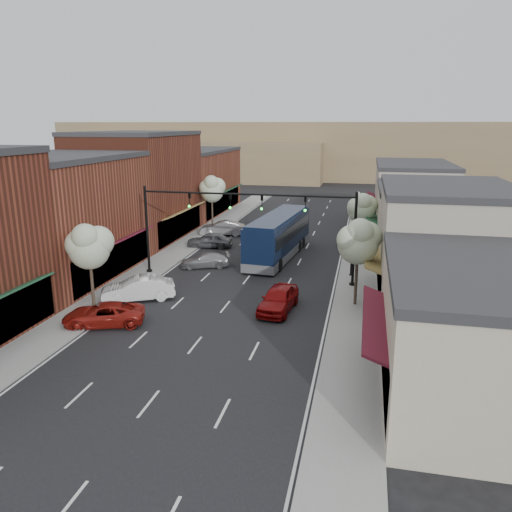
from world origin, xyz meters
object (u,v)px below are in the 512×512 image
Objects in this scene: signal_mast_left at (175,218)px; parked_car_b at (138,289)px; tree_left_near at (89,245)px; parked_car_c at (205,260)px; signal_mast_right at (322,224)px; coach_bus at (279,235)px; red_hatchback at (278,299)px; parked_car_d at (210,240)px; parked_car_a at (104,314)px; parked_car_e at (222,228)px; tree_right_near at (359,240)px; lamp_post_near at (352,240)px; tree_left_far at (212,189)px; lamp_post_far at (358,205)px; tree_right_far at (362,208)px.

signal_mast_left is 7.10m from parked_car_b.
parked_car_c is (4.05, 10.73, -3.63)m from tree_left_near.
signal_mast_right is 0.64× the size of coach_bus.
red_hatchback is 17.90m from parked_car_d.
red_hatchback is at bearing 63.25° from parked_car_b.
signal_mast_left is at bearing 152.99° from red_hatchback.
parked_car_c is (-9.82, 2.68, -4.03)m from signal_mast_right.
signal_mast_left is at bearing 71.90° from tree_left_near.
parked_car_e reaches higher than parked_car_a.
tree_right_near is 1.34× the size of lamp_post_near.
parked_car_d is at bearing 169.13° from coach_bus.
tree_left_near reaches higher than parked_car_a.
signal_mast_right reaches higher than parked_car_a.
tree_left_far is 26.86m from red_hatchback.
lamp_post_far is 29.55m from parked_car_b.
tree_left_far is at bearing 127.04° from tree_right_near.
signal_mast_right is at bearing 76.15° from red_hatchback.
tree_left_far reaches higher than tree_right_far.
coach_bus is at bearing 65.07° from parked_car_d.
signal_mast_right is 8.83m from coach_bus.
tree_left_near is at bearing -129.69° from tree_right_far.
parked_car_a is at bearing -9.27° from parked_car_d.
lamp_post_near is at bearing 94.11° from parked_car_b.
lamp_post_near is at bearing 10.56° from signal_mast_left.
parked_car_a is 25.31m from parked_car_e.
red_hatchback reaches higher than parked_car_e.
tree_right_far is 0.95× the size of tree_left_near.
lamp_post_near is 0.91× the size of parked_car_b.
parked_car_b is (-0.50, -5.97, -3.82)m from signal_mast_left.
parked_car_b is 15.31m from parked_car_d.
parked_car_e is (0.00, 25.31, 0.12)m from parked_car_a.
tree_right_far is 15.17m from parked_car_e.
lamp_post_far is at bearing 68.58° from coach_bus.
tree_left_far is at bearing -156.81° from parked_car_e.
signal_mast_right is 1.75× the size of red_hatchback.
tree_right_far is 8.13m from lamp_post_far.
tree_left_near is at bearing -108.10° from signal_mast_left.
red_hatchback is (-4.28, -25.89, -2.21)m from lamp_post_far.
tree_left_far reaches higher than parked_car_d.
signal_mast_right is at bearing 89.74° from parked_car_b.
signal_mast_left is 1.69× the size of parked_car_b.
tree_right_near is at bearing 27.28° from parked_car_e.
parked_car_c is at bearing 151.78° from tree_right_near.
lamp_post_far reaches higher than parked_car_e.
tree_left_near is 1.17× the size of parked_car_b.
tree_right_near is at bearing 26.61° from red_hatchback.
parked_car_e is at bearing 84.88° from tree_left_near.
parked_car_a is (-14.55, -22.41, -3.33)m from tree_right_far.
parked_car_e reaches higher than parked_car_c.
signal_mast_right is 7.33m from red_hatchback.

